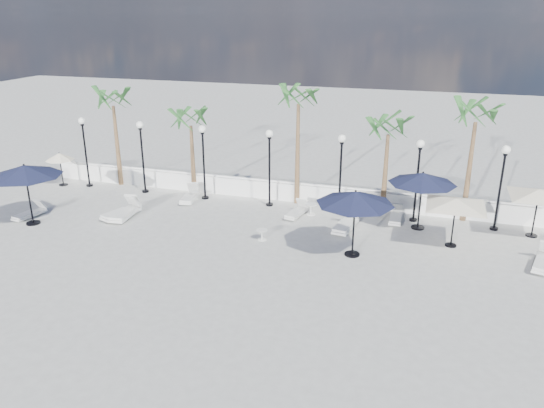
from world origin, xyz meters
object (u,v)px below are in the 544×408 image
(lounger_2, at_px, (190,196))
(lounger_5, at_px, (297,212))
(lounger_7, at_px, (544,261))
(parasol_cream_sq_a, at_px, (457,199))
(parasol_navy_right, at_px, (355,198))
(parasol_cream_sq_b, at_px, (540,189))
(lounger_6, at_px, (396,217))
(parasol_navy_left, at_px, (25,171))
(parasol_cream_small, at_px, (60,157))
(lounger_4, at_px, (346,224))
(lounger_3, at_px, (121,212))
(lounger_1, at_px, (126,212))
(parasol_navy_mid, at_px, (423,179))
(lounger_0, at_px, (30,213))

(lounger_2, distance_m, lounger_5, 5.80)
(lounger_7, relative_size, parasol_cream_sq_a, 0.45)
(lounger_2, distance_m, lounger_7, 16.37)
(parasol_navy_right, distance_m, parasol_cream_sq_b, 8.27)
(lounger_6, bearing_deg, parasol_navy_right, -108.29)
(parasol_navy_left, bearing_deg, parasol_cream_small, 114.50)
(lounger_5, relative_size, parasol_cream_sq_a, 0.38)
(lounger_4, height_order, lounger_7, lounger_4)
(lounger_3, bearing_deg, lounger_1, 26.88)
(lounger_7, bearing_deg, lounger_5, -177.96)
(lounger_3, bearing_deg, parasol_navy_mid, 29.43)
(parasol_navy_left, relative_size, parasol_cream_small, 1.70)
(lounger_2, bearing_deg, parasol_cream_sq_b, -9.64)
(parasol_cream_sq_b, bearing_deg, lounger_0, -168.33)
(lounger_3, distance_m, lounger_5, 8.29)
(lounger_1, bearing_deg, parasol_cream_small, 145.85)
(parasol_navy_left, height_order, parasol_cream_sq_a, parasol_navy_left)
(parasol_navy_right, bearing_deg, parasol_cream_sq_a, 28.90)
(parasol_navy_mid, bearing_deg, parasol_cream_sq_b, 6.54)
(parasol_cream_sq_b, distance_m, parasol_cream_small, 24.01)
(parasol_navy_left, bearing_deg, lounger_5, 21.75)
(parasol_navy_right, xyz_separation_m, parasol_cream_sq_b, (7.12, 4.18, -0.28))
(lounger_3, distance_m, parasol_navy_mid, 13.89)
(lounger_7, bearing_deg, parasol_navy_mid, 166.88)
(lounger_6, relative_size, lounger_7, 0.81)
(parasol_navy_mid, height_order, parasol_cream_small, parasol_navy_mid)
(lounger_3, xyz_separation_m, lounger_7, (18.22, 0.19, -0.01))
(lounger_7, bearing_deg, lounger_3, -164.42)
(lounger_5, bearing_deg, parasol_cream_small, -173.38)
(parasol_navy_right, bearing_deg, lounger_5, 132.79)
(lounger_4, height_order, lounger_6, lounger_4)
(lounger_7, relative_size, parasol_navy_left, 0.64)
(lounger_2, bearing_deg, lounger_5, -15.25)
(lounger_2, xyz_separation_m, lounger_6, (10.34, 0.25, -0.03))
(lounger_6, relative_size, parasol_cream_sq_a, 0.37)
(lounger_3, relative_size, parasol_cream_sq_b, 0.46)
(parasol_navy_right, bearing_deg, lounger_4, 105.71)
(lounger_1, height_order, lounger_4, lounger_1)
(parasol_navy_right, relative_size, parasol_cream_small, 1.61)
(parasol_cream_sq_a, bearing_deg, parasol_cream_small, 174.19)
(lounger_6, bearing_deg, lounger_1, -165.55)
(lounger_0, relative_size, parasol_cream_small, 0.92)
(lounger_1, height_order, lounger_5, lounger_1)
(lounger_0, xyz_separation_m, lounger_6, (16.54, 4.63, -0.00))
(lounger_1, bearing_deg, lounger_4, 3.16)
(lounger_0, relative_size, lounger_7, 0.84)
(lounger_2, xyz_separation_m, lounger_3, (-2.10, -3.05, 0.02))
(parasol_cream_small, bearing_deg, lounger_4, -5.86)
(lounger_2, height_order, lounger_3, lounger_3)
(parasol_navy_left, bearing_deg, parasol_navy_right, 4.08)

